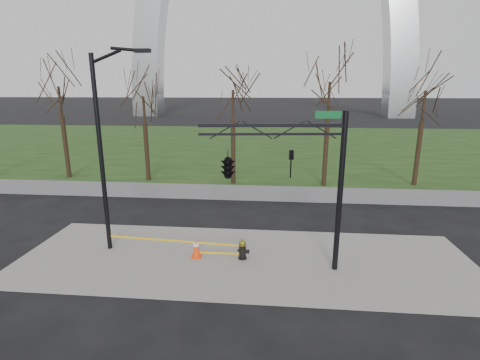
# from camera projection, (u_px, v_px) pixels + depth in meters

# --- Properties ---
(ground) EXTENTS (500.00, 500.00, 0.00)m
(ground) POSITION_uv_depth(u_px,v_px,m) (244.00, 260.00, 14.35)
(ground) COLOR black
(ground) RESTS_ON ground
(sidewalk) EXTENTS (18.00, 6.00, 0.10)m
(sidewalk) POSITION_uv_depth(u_px,v_px,m) (244.00, 259.00, 14.34)
(sidewalk) COLOR slate
(sidewalk) RESTS_ON ground
(grass_strip) EXTENTS (120.00, 40.00, 0.06)m
(grass_strip) POSITION_uv_depth(u_px,v_px,m) (264.00, 145.00, 43.26)
(grass_strip) COLOR #193814
(grass_strip) RESTS_ON ground
(guardrail) EXTENTS (60.00, 0.30, 0.90)m
(guardrail) POSITION_uv_depth(u_px,v_px,m) (255.00, 193.00, 21.95)
(guardrail) COLOR #59595B
(guardrail) RESTS_ON ground
(tree_row) EXTENTS (36.09, 4.00, 7.63)m
(tree_row) POSITION_uv_depth(u_px,v_px,m) (189.00, 130.00, 25.41)
(tree_row) COLOR black
(tree_row) RESTS_ON ground
(fire_hydrant) EXTENTS (0.52, 0.35, 0.84)m
(fire_hydrant) POSITION_uv_depth(u_px,v_px,m) (243.00, 250.00, 14.19)
(fire_hydrant) COLOR black
(fire_hydrant) RESTS_ON sidewalk
(traffic_cone) EXTENTS (0.40, 0.40, 0.78)m
(traffic_cone) POSITION_uv_depth(u_px,v_px,m) (196.00, 248.00, 14.34)
(traffic_cone) COLOR #FF3D0D
(traffic_cone) RESTS_ON sidewalk
(street_light) EXTENTS (2.39, 0.25, 8.21)m
(street_light) POSITION_uv_depth(u_px,v_px,m) (105.00, 141.00, 14.07)
(street_light) COLOR black
(street_light) RESTS_ON ground
(traffic_signal_mast) EXTENTS (5.08, 2.53, 6.00)m
(traffic_signal_mast) POSITION_uv_depth(u_px,v_px,m) (250.00, 164.00, 12.42)
(traffic_signal_mast) COLOR black
(traffic_signal_mast) RESTS_ON ground
(caution_tape) EXTENTS (5.72, 0.48, 0.43)m
(caution_tape) POSITION_uv_depth(u_px,v_px,m) (185.00, 244.00, 14.55)
(caution_tape) COLOR yellow
(caution_tape) RESTS_ON ground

